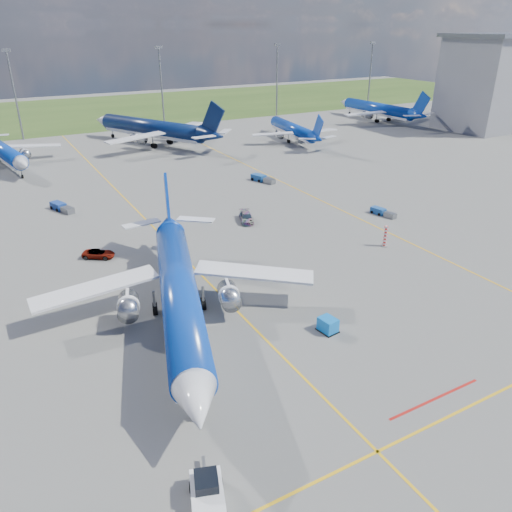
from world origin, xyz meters
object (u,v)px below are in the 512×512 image
warning_post (385,236)px  bg_jet_ne (292,141)px  main_airliner (182,324)px  service_car_b (99,254)px  bg_jet_n (154,145)px  baggage_tug_w (382,212)px  bg_jet_nnw (7,166)px  bg_jet_ene (377,121)px  baggage_tug_c (62,207)px  uld_container (328,325)px  baggage_tug_e (262,179)px  service_car_c (246,218)px  pushback_tug (207,496)px

warning_post → bg_jet_ne: (26.66, 65.06, -1.50)m
main_airliner → service_car_b: size_ratio=9.98×
bg_jet_n → baggage_tug_w: bearing=76.0°
bg_jet_nnw → baggage_tug_w: 81.34m
service_car_b → bg_jet_ene: bearing=-26.6°
bg_jet_ne → baggage_tug_w: bg_jet_ne is taller
bg_jet_ne → bg_jet_n: bearing=-12.9°
bg_jet_n → service_car_b: bg_jet_n is taller
service_car_b → baggage_tug_w: size_ratio=0.90×
service_car_b → baggage_tug_w: (44.23, -5.81, -0.11)m
bg_jet_ne → baggage_tug_c: (-63.60, -27.78, 0.56)m
bg_jet_nnw → main_airliner: main_airliner is taller
main_airliner → bg_jet_ene: bearing=56.7°
warning_post → uld_container: 23.90m
bg_jet_ene → service_car_b: bearing=29.7°
baggage_tug_w → bg_jet_ene: bearing=38.6°
service_car_b → baggage_tug_e: (36.59, 20.25, -0.01)m
warning_post → bg_jet_ne: size_ratio=0.09×
baggage_tug_c → bg_jet_ne: bearing=2.8°
bg_jet_ene → service_car_c: bg_jet_ene is taller
pushback_tug → baggage_tug_c: 63.32m
bg_jet_nnw → bg_jet_ene: (109.76, 4.56, 0.00)m
baggage_tug_w → baggage_tug_e: baggage_tug_e is taller
pushback_tug → bg_jet_n: bearing=92.1°
uld_container → baggage_tug_w: (28.08, 23.15, -0.25)m
warning_post → bg_jet_ene: (67.23, 77.73, -1.50)m
warning_post → bg_jet_ene: 102.78m
bg_jet_nnw → service_car_c: 63.01m
main_airliner → baggage_tug_e: main_airliner is taller
main_airliner → baggage_tug_e: size_ratio=7.42×
uld_container → service_car_b: size_ratio=0.43×
baggage_tug_w → service_car_c: bearing=148.2°
baggage_tug_e → baggage_tug_c: bearing=159.6°
service_car_b → service_car_c: (23.46, 2.31, 0.11)m
baggage_tug_w → baggage_tug_c: 53.02m
main_airliner → baggage_tug_c: main_airliner is taller
service_car_b → baggage_tug_e: baggage_tug_e is taller
warning_post → baggage_tug_w: 12.84m
baggage_tug_c → bg_jet_ene: bearing=0.4°
bg_jet_nnw → pushback_tug: (3.95, -99.19, 0.77)m
bg_jet_n → uld_container: bearing=55.5°
bg_jet_n → main_airliner: bg_jet_n is taller
bg_jet_n → service_car_b: size_ratio=11.06×
main_airliner → baggage_tug_e: 52.47m
bg_jet_ene → uld_container: size_ratio=22.39×
main_airliner → baggage_tug_c: (-4.73, 42.38, 0.56)m
service_car_b → baggage_tug_c: size_ratio=0.76×
bg_jet_nnw → bg_jet_ene: size_ratio=0.90×
bg_jet_ne → baggage_tug_c: bearing=32.3°
main_airliner → baggage_tug_w: 43.18m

